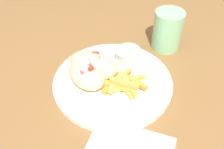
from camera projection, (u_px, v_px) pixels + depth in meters
table at (125, 99)px, 0.73m from camera, size 1.35×1.35×0.72m
napkin at (130, 146)px, 0.55m from camera, size 0.20×0.14×0.00m
plate at (112, 81)px, 0.68m from camera, size 0.31×0.31×0.02m
pita_sandwich_near at (86, 75)px, 0.65m from camera, size 0.13×0.13×0.06m
pita_sandwich_far at (93, 65)px, 0.67m from camera, size 0.15×0.13×0.08m
fries_pile at (121, 84)px, 0.65m from camera, size 0.13×0.10×0.04m
sauce_ramekin at (127, 55)px, 0.71m from camera, size 0.07×0.07×0.04m
water_glass at (167, 32)px, 0.76m from camera, size 0.08×0.08×0.12m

